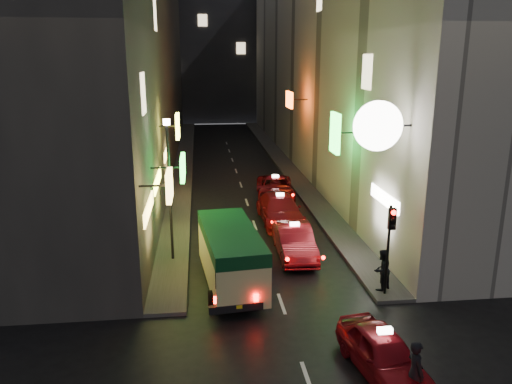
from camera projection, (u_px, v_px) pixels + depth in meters
name	position (u px, v px, depth m)	size (l,w,h in m)	color
building_left	(132.00, 55.00, 39.75)	(7.47, 52.00, 18.00)	#3D3B38
building_right	(328.00, 55.00, 41.50)	(8.21, 52.00, 18.00)	#B0ABA1
building_far	(217.00, 41.00, 70.79)	(30.00, 10.00, 22.00)	#2F2F33
sidewalk_left	(184.00, 164.00, 42.50)	(1.50, 52.00, 0.15)	#4B4846
sidewalk_right	(282.00, 161.00, 43.43)	(1.50, 52.00, 0.15)	#4B4846
minibus	(231.00, 251.00, 19.59)	(2.52, 5.76, 2.40)	#D9D287
taxi_near	(383.00, 350.00, 14.26)	(2.66, 5.01, 1.69)	maroon
taxi_second	(294.00, 238.00, 22.79)	(2.27, 5.36, 1.86)	maroon
taxi_third	(280.00, 207.00, 27.39)	(2.43, 5.66, 1.95)	maroon
taxi_far	(275.00, 186.00, 32.18)	(2.52, 5.25, 1.79)	maroon
pedestrian_crossing	(415.00, 368.00, 13.06)	(0.66, 0.42, 2.00)	black
pedestrian_sidewalk	(382.00, 267.00, 19.13)	(0.69, 0.43, 1.84)	black
traffic_light	(391.00, 232.00, 18.24)	(0.26, 0.43, 3.50)	black
lamp_post	(169.00, 181.00, 21.41)	(0.28, 0.28, 6.22)	black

